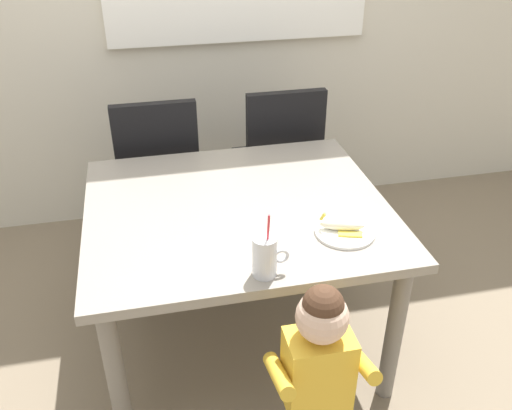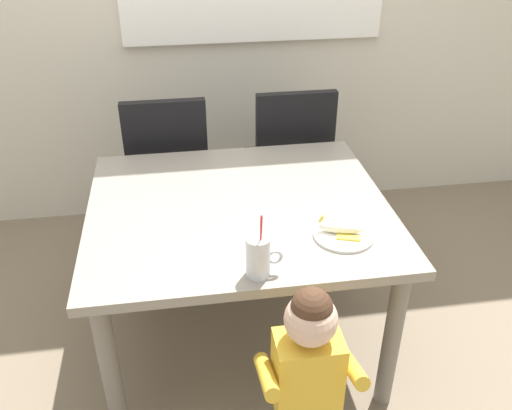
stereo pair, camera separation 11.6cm
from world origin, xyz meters
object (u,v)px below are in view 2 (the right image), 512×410
Objects in this scene: dining_chair_right at (290,157)px; milk_cup at (258,258)px; dining_table at (239,224)px; snack_plate at (344,235)px; dining_chair_left at (169,167)px; peeled_banana at (342,228)px; toddler_standing at (308,365)px.

milk_cup is at bearing 73.09° from dining_chair_right.
snack_plate reaches higher than dining_table.
dining_chair_left is at bearing 110.80° from dining_table.
peeled_banana is (0.36, -0.28, 0.12)m from dining_table.
dining_chair_right is 1.32m from milk_cup.
dining_table is 1.29× the size of dining_chair_left.
dining_chair_right is 4.17× the size of snack_plate.
milk_cup is (-0.38, -1.24, 0.25)m from dining_chair_right.
dining_chair_left is 3.81× the size of milk_cup.
milk_cup is 1.44× the size of peeled_banana.
dining_chair_right reaches higher than peeled_banana.
milk_cup is 0.40m from snack_plate.
milk_cup reaches higher than peeled_banana.
toddler_standing is at bearing -79.32° from dining_table.
dining_chair_right is at bearing 73.09° from milk_cup.
dining_table is at bearing 141.72° from peeled_banana.
dining_chair_right is (0.39, 0.78, -0.09)m from dining_table.
dining_chair_right is 3.81× the size of milk_cup.
peeled_banana reaches higher than snack_plate.
dining_table is 0.47m from snack_plate.
milk_cup is at bearing 117.31° from toddler_standing.
milk_cup reaches higher than toddler_standing.
milk_cup is (0.01, -0.47, 0.16)m from dining_table.
dining_table is 0.73m from toddler_standing.
dining_table is at bearing 90.99° from milk_cup.
peeled_banana is (-0.03, -1.06, 0.22)m from dining_chair_right.
toddler_standing is at bearing 80.38° from dining_chair_right.
dining_chair_left is 4.17× the size of snack_plate.
peeled_banana is (0.64, -1.04, 0.22)m from dining_chair_left.
toddler_standing is 0.52m from snack_plate.
dining_chair_right is 1.08m from snack_plate.
peeled_banana is (0.35, 0.19, -0.04)m from milk_cup.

